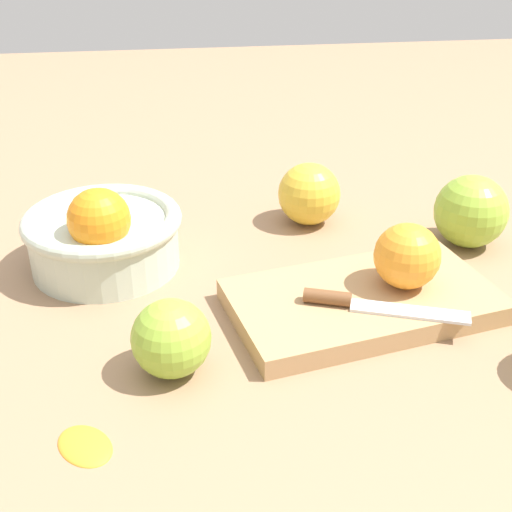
# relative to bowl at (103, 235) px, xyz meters

# --- Properties ---
(ground_plane) EXTENTS (2.40, 2.40, 0.00)m
(ground_plane) POSITION_rel_bowl_xyz_m (0.18, -0.10, -0.04)
(ground_plane) COLOR #997556
(bowl) EXTENTS (0.17, 0.17, 0.10)m
(bowl) POSITION_rel_bowl_xyz_m (0.00, 0.00, 0.00)
(bowl) COLOR beige
(bowl) RESTS_ON ground_plane
(cutting_board) EXTENTS (0.28, 0.19, 0.02)m
(cutting_board) POSITION_rel_bowl_xyz_m (0.26, -0.12, -0.03)
(cutting_board) COLOR tan
(cutting_board) RESTS_ON ground_plane
(orange_on_board) EXTENTS (0.07, 0.07, 0.07)m
(orange_on_board) POSITION_rel_bowl_xyz_m (0.30, -0.11, 0.01)
(orange_on_board) COLOR orange
(orange_on_board) RESTS_ON cutting_board
(knife) EXTENTS (0.15, 0.07, 0.01)m
(knife) POSITION_rel_bowl_xyz_m (0.25, -0.15, -0.01)
(knife) COLOR silver
(knife) RESTS_ON cutting_board
(apple_front_left) EXTENTS (0.07, 0.07, 0.07)m
(apple_front_left) POSITION_rel_bowl_xyz_m (0.07, -0.19, -0.01)
(apple_front_left) COLOR #8EB738
(apple_front_left) RESTS_ON ground_plane
(apple_back_right) EXTENTS (0.08, 0.08, 0.08)m
(apple_back_right) POSITION_rel_bowl_xyz_m (0.41, -0.00, 0.00)
(apple_back_right) COLOR #8EB738
(apple_back_right) RESTS_ON ground_plane
(apple_back_right_2) EXTENTS (0.08, 0.08, 0.08)m
(apple_back_right_2) POSITION_rel_bowl_xyz_m (0.24, 0.08, -0.00)
(apple_back_right_2) COLOR gold
(apple_back_right_2) RESTS_ON ground_plane
(citrus_peel) EXTENTS (0.06, 0.06, 0.01)m
(citrus_peel) POSITION_rel_bowl_xyz_m (-0.00, -0.27, -0.04)
(citrus_peel) COLOR orange
(citrus_peel) RESTS_ON ground_plane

